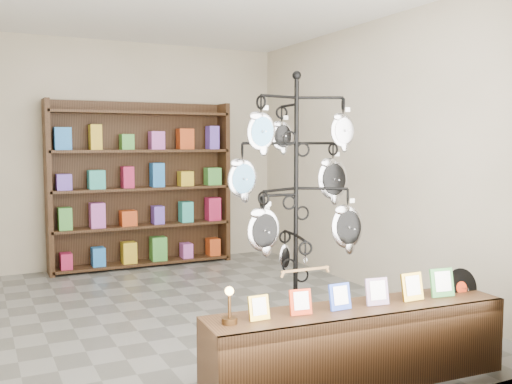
# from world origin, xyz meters

# --- Properties ---
(ground) EXTENTS (5.00, 5.00, 0.00)m
(ground) POSITION_xyz_m (0.00, 0.00, 0.00)
(ground) COLOR slate
(ground) RESTS_ON ground
(room_envelope) EXTENTS (5.00, 5.00, 5.00)m
(room_envelope) POSITION_xyz_m (0.00, 0.00, 1.85)
(room_envelope) COLOR beige
(room_envelope) RESTS_ON ground
(display_tree) EXTENTS (1.14, 1.03, 2.23)m
(display_tree) POSITION_xyz_m (0.34, -1.21, 1.29)
(display_tree) COLOR black
(display_tree) RESTS_ON ground
(front_shelf) EXTENTS (2.20, 0.59, 0.77)m
(front_shelf) POSITION_xyz_m (0.34, -2.06, 0.27)
(front_shelf) COLOR black
(front_shelf) RESTS_ON ground
(back_shelving) EXTENTS (2.42, 0.36, 2.20)m
(back_shelving) POSITION_xyz_m (0.00, 2.30, 1.03)
(back_shelving) COLOR black
(back_shelving) RESTS_ON ground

